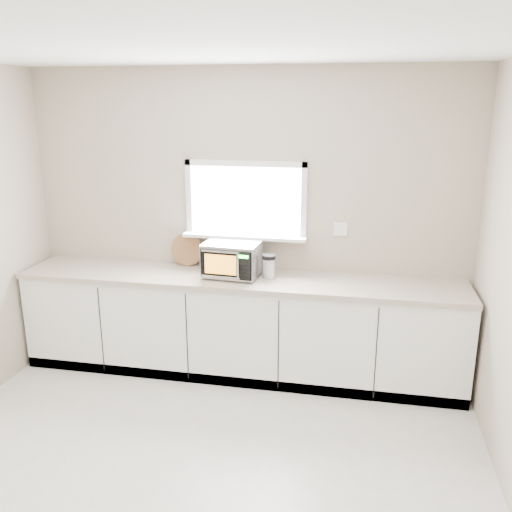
# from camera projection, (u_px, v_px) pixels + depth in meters

# --- Properties ---
(ground) EXTENTS (4.00, 4.00, 0.00)m
(ground) POSITION_uv_depth(u_px,v_px,m) (180.00, 498.00, 3.40)
(ground) COLOR beige
(ground) RESTS_ON ground
(back_wall) EXTENTS (4.00, 0.17, 2.70)m
(back_wall) POSITION_uv_depth(u_px,v_px,m) (246.00, 220.00, 4.91)
(back_wall) COLOR #B09F8B
(back_wall) RESTS_ON ground
(cabinets) EXTENTS (3.92, 0.60, 0.88)m
(cabinets) POSITION_uv_depth(u_px,v_px,m) (240.00, 327.00, 4.88)
(cabinets) COLOR white
(cabinets) RESTS_ON ground
(countertop) EXTENTS (3.92, 0.64, 0.04)m
(countertop) POSITION_uv_depth(u_px,v_px,m) (239.00, 279.00, 4.75)
(countertop) COLOR #B3A094
(countertop) RESTS_ON cabinets
(microwave) EXTENTS (0.50, 0.42, 0.30)m
(microwave) POSITION_uv_depth(u_px,v_px,m) (232.00, 259.00, 4.72)
(microwave) COLOR black
(microwave) RESTS_ON countertop
(knife_block) EXTENTS (0.16, 0.23, 0.30)m
(knife_block) POSITION_uv_depth(u_px,v_px,m) (211.00, 263.00, 4.71)
(knife_block) COLOR #4A291A
(knife_block) RESTS_ON countertop
(cutting_board) EXTENTS (0.31, 0.07, 0.30)m
(cutting_board) POSITION_uv_depth(u_px,v_px,m) (187.00, 250.00, 5.04)
(cutting_board) COLOR olive
(cutting_board) RESTS_ON countertop
(coffee_grinder) EXTENTS (0.16, 0.16, 0.21)m
(coffee_grinder) POSITION_uv_depth(u_px,v_px,m) (269.00, 266.00, 4.69)
(coffee_grinder) COLOR #B2B4BA
(coffee_grinder) RESTS_ON countertop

